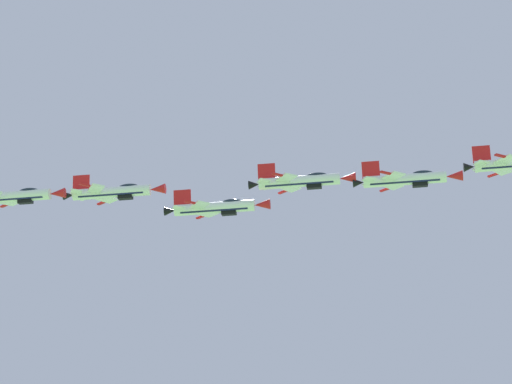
# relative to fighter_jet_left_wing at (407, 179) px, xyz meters

# --- Properties ---
(fighter_jet_left_wing) EXTENTS (15.37, 9.79, 4.78)m
(fighter_jet_left_wing) POSITION_rel_fighter_jet_left_wing_xyz_m (0.00, 0.00, 0.00)
(fighter_jet_left_wing) COLOR white
(fighter_jet_right_wing) EXTENTS (15.37, 9.82, 4.74)m
(fighter_jet_right_wing) POSITION_rel_fighter_jet_left_wing_xyz_m (-14.47, 5.26, 0.77)
(fighter_jet_right_wing) COLOR white
(fighter_jet_left_outer) EXTENTS (15.37, 9.78, 4.80)m
(fighter_jet_left_outer) POSITION_rel_fighter_jet_left_wing_xyz_m (-26.00, 11.08, -2.01)
(fighter_jet_left_outer) COLOR white
(fighter_jet_right_outer) EXTENTS (15.37, 9.90, 4.61)m
(fighter_jet_right_outer) POSITION_rel_fighter_jet_left_wing_xyz_m (-40.90, 16.91, 2.16)
(fighter_jet_right_outer) COLOR white
(fighter_jet_trail_slot) EXTENTS (15.37, 9.75, 4.83)m
(fighter_jet_trail_slot) POSITION_rel_fighter_jet_left_wing_xyz_m (-55.63, 20.89, 1.61)
(fighter_jet_trail_slot) COLOR white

